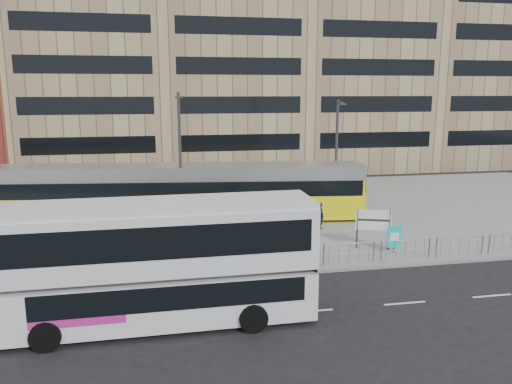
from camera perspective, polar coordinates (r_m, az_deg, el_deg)
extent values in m
plane|color=black|center=(23.53, -1.34, -9.81)|extent=(120.00, 120.00, 0.00)
cube|color=gray|center=(34.86, -4.61, -2.59)|extent=(64.00, 24.00, 0.15)
cube|color=gray|center=(23.55, -1.36, -9.60)|extent=(64.00, 0.25, 0.17)
cube|color=tan|center=(56.04, -17.92, 13.50)|extent=(14.00, 16.00, 22.00)
cube|color=tan|center=(56.24, -3.18, 15.03)|extent=(14.00, 16.00, 24.00)
cube|color=tan|center=(59.69, 10.64, 13.21)|extent=(14.00, 16.00, 21.00)
cube|color=tan|center=(66.10, 22.37, 13.25)|extent=(14.00, 16.00, 23.00)
cylinder|color=#93969B|center=(23.97, 3.20, -6.37)|extent=(32.00, 0.05, 0.05)
cylinder|color=#93969B|center=(24.13, 3.18, -7.50)|extent=(32.00, 0.04, 0.04)
cube|color=white|center=(20.12, 3.50, -13.66)|extent=(62.00, 0.12, 0.01)
cube|color=silver|center=(19.20, -11.22, -11.55)|extent=(11.60, 2.75, 1.79)
cube|color=silver|center=(18.46, -11.49, -5.22)|extent=(11.60, 2.75, 2.21)
cube|color=silver|center=(18.16, -11.63, -1.71)|extent=(11.60, 2.64, 0.32)
cube|color=black|center=(19.04, -9.66, -10.32)|extent=(9.50, 2.78, 0.90)
cube|color=black|center=(18.40, -11.51, -4.59)|extent=(10.97, 2.79, 1.16)
cube|color=#BA2589|center=(19.43, -19.17, -11.88)|extent=(3.18, 2.73, 0.53)
cylinder|color=black|center=(18.49, -0.30, -14.24)|extent=(1.06, 0.32, 1.05)
cylinder|color=black|center=(20.90, -1.71, -11.09)|extent=(1.06, 0.32, 1.05)
cylinder|color=black|center=(18.64, -22.94, -14.99)|extent=(1.06, 0.32, 1.05)
cylinder|color=black|center=(21.03, -21.48, -11.78)|extent=(1.06, 0.32, 1.05)
cube|color=yellow|center=(33.79, -14.43, -1.42)|extent=(31.01, 6.85, 1.76)
cube|color=black|center=(33.55, -14.53, 0.60)|extent=(30.57, 6.83, 0.99)
cube|color=#9E9EA3|center=(33.39, -14.61, 2.18)|extent=(30.98, 6.62, 0.88)
cube|color=yellow|center=(34.05, 10.72, 0.08)|extent=(1.63, 2.63, 2.87)
cylinder|color=#2D2D30|center=(33.62, -14.50, -0.04)|extent=(2.95, 2.95, 3.31)
cube|color=#2D2D30|center=(33.53, 2.55, -2.51)|extent=(3.64, 3.18, 0.55)
cylinder|color=#2D2D30|center=(27.58, 11.49, -4.12)|extent=(0.09, 0.09, 2.16)
cylinder|color=#2D2D30|center=(27.72, 14.99, -4.21)|extent=(0.09, 0.09, 2.16)
cube|color=white|center=(27.51, 13.29, -3.13)|extent=(1.79, 0.70, 1.13)
cylinder|color=#2D2D30|center=(27.46, 15.47, -5.91)|extent=(0.06, 0.06, 0.75)
cube|color=#0DC5C5|center=(27.33, 15.52, -4.97)|extent=(0.76, 0.14, 1.13)
cube|color=white|center=(27.30, 15.55, -4.99)|extent=(0.47, 0.06, 0.47)
imported|color=black|center=(31.05, 7.37, -2.70)|extent=(0.48, 0.66, 1.65)
cylinder|color=#2D2D30|center=(23.24, -6.26, -5.84)|extent=(0.12, 0.12, 3.00)
imported|color=#2D2D30|center=(22.94, -6.32, -3.21)|extent=(0.20, 0.22, 1.00)
cylinder|color=#2D2D30|center=(31.62, -8.64, 3.68)|extent=(0.18, 0.18, 8.32)
cylinder|color=#2D2D30|center=(30.94, -8.84, 10.87)|extent=(0.14, 0.90, 0.14)
cube|color=#2D2D30|center=(30.49, -8.80, 10.68)|extent=(0.45, 0.20, 0.12)
cylinder|color=#2D2D30|center=(34.83, 9.15, 3.97)|extent=(0.18, 0.18, 7.82)
cylinder|color=#2D2D30|center=(34.17, 9.58, 10.06)|extent=(0.14, 0.90, 0.14)
cube|color=#2D2D30|center=(33.75, 9.84, 9.86)|extent=(0.45, 0.20, 0.12)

